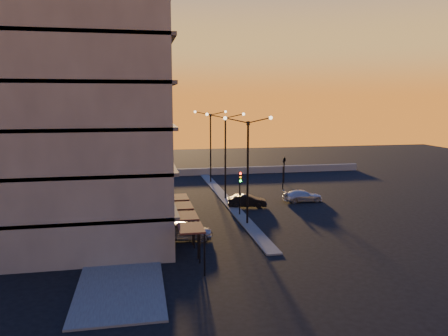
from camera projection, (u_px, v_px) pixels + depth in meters
ground at (247, 224)px, 38.56m from camera, size 120.00×120.00×0.00m
sidewalk_west at (127, 218)px, 40.45m from camera, size 5.00×40.00×0.12m
median at (225, 199)px, 48.25m from camera, size 1.20×36.00×0.12m
parapet at (218, 171)px, 64.08m from camera, size 44.00×0.50×1.00m
building at (75, 87)px, 34.10m from camera, size 14.35×17.08×25.00m
streetlamp_near at (248, 162)px, 37.70m from camera, size 4.32×0.32×9.51m
streetlamp_mid at (225, 149)px, 47.40m from camera, size 4.32×0.32×9.51m
streetlamp_far at (211, 141)px, 57.09m from camera, size 4.32×0.32×9.51m
traffic_light_main at (240, 186)px, 40.90m from camera, size 0.28×0.44×4.25m
signal_east_a at (283, 174)px, 53.35m from camera, size 0.13×0.16×3.60m
signal_east_b at (284, 160)px, 57.33m from camera, size 0.42×1.99×3.60m
car_hatchback at (185, 231)px, 34.17m from camera, size 4.51×2.37×1.46m
car_sedan at (247, 201)px, 44.65m from camera, size 4.13×2.09×1.30m
car_wagon at (303, 196)px, 47.08m from camera, size 4.30×1.76×1.25m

